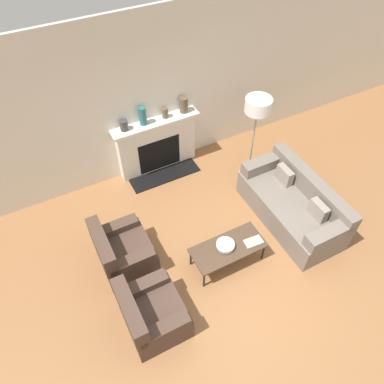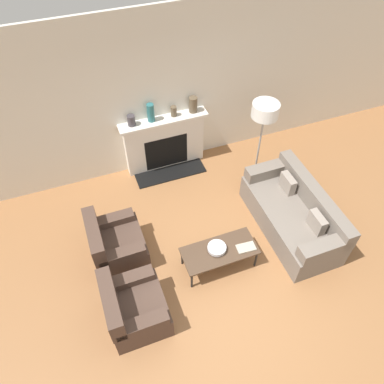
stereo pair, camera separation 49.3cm
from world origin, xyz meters
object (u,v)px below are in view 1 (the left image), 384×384
object	(u,v)px
couch	(293,205)
mantel_vase_center_left	(143,116)
armchair_far	(122,252)
bowl	(225,245)
floor_lamp	(257,112)
book	(253,242)
mantel_vase_left	(124,125)
fireplace	(157,146)
mantel_vase_center_right	(165,113)
mantel_vase_right	(184,105)
armchair_near	(151,314)
coffee_table	(228,248)

from	to	relation	value
couch	mantel_vase_center_left	bearing A→B (deg)	-142.37
armchair_far	bowl	bearing A→B (deg)	-116.05
floor_lamp	mantel_vase_center_left	size ratio (longest dim) A/B	5.12
mantel_vase_center_left	book	bearing A→B (deg)	-75.57
mantel_vase_center_left	mantel_vase_left	bearing A→B (deg)	180.00
fireplace	book	xyz separation A→B (m)	(0.44, -2.48, -0.13)
bowl	fireplace	bearing A→B (deg)	90.74
floor_lamp	mantel_vase_center_left	world-z (taller)	floor_lamp
mantel_vase_center_right	mantel_vase_right	distance (m)	0.36
armchair_near	book	world-z (taller)	armchair_near
bowl	floor_lamp	distance (m)	2.17
armchair_far	armchair_near	bearing A→B (deg)	-180.00
book	mantel_vase_left	distance (m)	2.79
mantel_vase_left	bowl	bearing A→B (deg)	-76.44
coffee_table	couch	bearing A→B (deg)	10.11
bowl	mantel_vase_center_right	bearing A→B (deg)	85.93
bowl	mantel_vase_center_left	size ratio (longest dim) A/B	0.84
mantel_vase_right	coffee_table	bearing A→B (deg)	-101.44
mantel_vase_right	mantel_vase_left	bearing A→B (deg)	180.00
book	armchair_far	bearing A→B (deg)	160.63
armchair_near	mantel_vase_right	world-z (taller)	mantel_vase_right
bowl	armchair_near	bearing A→B (deg)	-163.39
couch	mantel_vase_right	xyz separation A→B (m)	(-0.90, 2.15, 0.90)
couch	book	size ratio (longest dim) A/B	6.57
fireplace	mantel_vase_center_right	bearing A→B (deg)	4.30
mantel_vase_left	mantel_vase_center_right	distance (m)	0.74
book	mantel_vase_center_left	distance (m)	2.71
couch	book	xyz separation A→B (m)	(-1.02, -0.34, 0.08)
couch	armchair_near	size ratio (longest dim) A/B	2.25
floor_lamp	mantel_vase_left	xyz separation A→B (m)	(-1.91, 0.99, -0.25)
floor_lamp	mantel_vase_left	world-z (taller)	floor_lamp
armchair_near	armchair_far	bearing A→B (deg)	0.00
bowl	mantel_vase_right	distance (m)	2.56
coffee_table	floor_lamp	xyz separation A→B (m)	(1.30, 1.41, 1.06)
fireplace	mantel_vase_left	bearing A→B (deg)	178.42
mantel_vase_left	mantel_vase_center_left	distance (m)	0.35
book	mantel_vase_left	size ratio (longest dim) A/B	1.53
book	mantel_vase_center_right	world-z (taller)	mantel_vase_center_right
armchair_near	coffee_table	xyz separation A→B (m)	(1.40, 0.38, 0.05)
fireplace	book	size ratio (longest dim) A/B	5.48
mantel_vase_left	fireplace	bearing A→B (deg)	-1.58
mantel_vase_center_left	coffee_table	bearing A→B (deg)	-83.59
bowl	mantel_vase_left	world-z (taller)	mantel_vase_left
mantel_vase_center_right	coffee_table	bearing A→B (deg)	-93.14
armchair_near	floor_lamp	bearing A→B (deg)	-56.36
mantel_vase_center_left	floor_lamp	bearing A→B (deg)	-32.08
couch	mantel_vase_right	bearing A→B (deg)	-157.22
fireplace	bowl	xyz separation A→B (m)	(0.03, -2.36, -0.09)
book	mantel_vase_center_right	xyz separation A→B (m)	(-0.24, 2.50, 0.77)
fireplace	mantel_vase_center_left	xyz separation A→B (m)	(-0.20, 0.01, 0.71)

